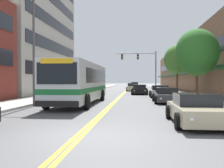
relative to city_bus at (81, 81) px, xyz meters
name	(u,v)px	position (x,y,z in m)	size (l,w,h in m)	color
ground_plane	(126,91)	(2.50, 25.94, -1.74)	(240.00, 240.00, 0.00)	#565659
sidewalk_left	(87,90)	(-4.76, 25.94, -1.66)	(3.52, 106.00, 0.15)	#B2ADA5
sidewalk_right	(167,90)	(9.76, 25.94, -1.66)	(3.52, 106.00, 0.15)	#B2ADA5
centre_line	(126,91)	(2.50, 25.94, -1.74)	(0.34, 106.00, 0.01)	yellow
office_tower_left	(14,14)	(-12.76, 14.38, 9.41)	(12.08, 20.52, 22.30)	#BCB7AD
storefront_row_right	(202,68)	(15.75, 25.94, 2.35)	(9.10, 68.00, 8.20)	brown
city_bus	(81,81)	(0.00, 0.00, 0.00)	(2.88, 11.51, 3.07)	silver
car_red_parked_left_near	(87,90)	(-1.89, 12.16, -1.18)	(2.02, 4.83, 1.22)	maroon
car_beige_parked_right_foreground	(196,110)	(6.85, -8.43, -1.15)	(2.16, 4.54, 1.26)	#BCAD89
car_silver_parked_right_mid	(160,92)	(6.85, 8.13, -1.14)	(2.18, 4.22, 1.29)	#B7B7BC
car_dark_grey_parked_right_far	(167,96)	(6.82, 1.68, -1.17)	(2.17, 4.57, 1.22)	#38383D
car_slate_blue_moving_lead	(135,85)	(3.93, 37.75, -1.06)	(2.02, 4.65, 1.47)	#475675
car_champagne_moving_second	(132,87)	(3.65, 24.36, -1.11)	(2.12, 4.36, 1.36)	beige
car_black_moving_third	(139,90)	(4.74, 14.13, -1.13)	(2.17, 4.93, 1.27)	black
traffic_signal_mast	(142,63)	(5.36, 24.89, 3.22)	(7.02, 0.38, 6.93)	#47474C
street_lamp_left_near	(37,40)	(-2.54, -2.31, 2.87)	(2.02, 0.28, 7.81)	#47474C
street_tree_right_mid	(197,52)	(9.13, 1.31, 2.30)	(3.40, 3.40, 5.76)	brown
street_tree_right_far	(177,60)	(9.08, 10.76, 2.53)	(3.06, 3.06, 5.82)	brown
fire_hydrant	(191,97)	(8.44, 0.21, -1.20)	(0.34, 0.26, 0.79)	red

